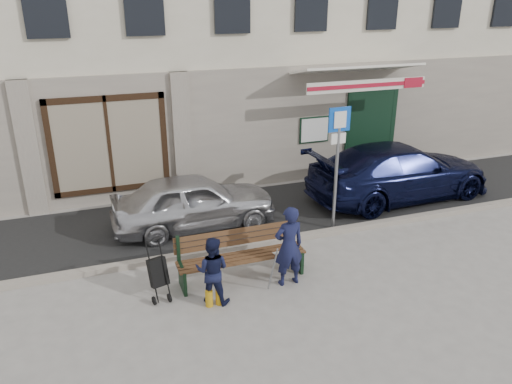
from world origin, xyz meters
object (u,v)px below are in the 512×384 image
bench (239,257)px  man (289,246)px  woman (212,270)px  stroller (158,273)px  car_silver (194,201)px  car_navy (399,171)px  parking_sign (338,149)px

bench → man: size_ratio=1.57×
woman → stroller: bearing=0.6°
car_silver → car_navy: (5.38, -0.03, 0.09)m
car_navy → bench: bearing=112.4°
parking_sign → man: parking_sign is taller
car_silver → parking_sign: parking_sign is taller
woman → stroller: size_ratio=1.15×
man → stroller: (-2.30, 0.33, -0.29)m
car_silver → woman: bearing=171.5°
car_navy → stroller: size_ratio=4.61×
car_navy → man: size_ratio=3.22×
car_navy → woman: size_ratio=4.03×
car_silver → woman: size_ratio=2.99×
car_silver → man: bearing=-161.3°
woman → bench: bearing=-111.7°
car_navy → man: (-4.31, -2.89, 0.05)m
man → stroller: 2.34m
man → car_navy: bearing=-148.9°
parking_sign → man: size_ratio=1.82×
woman → stroller: woman is taller
car_silver → bench: (0.28, -2.48, -0.17)m
parking_sign → bench: parking_sign is taller
man → woman: (-1.45, -0.11, -0.15)m
car_silver → car_navy: 5.38m
parking_sign → bench: (-2.65, -1.33, -1.42)m
bench → car_navy: bearing=25.6°
bench → stroller: (-1.50, -0.11, 0.02)m
bench → stroller: bearing=-175.7°
bench → woman: 0.87m
parking_sign → man: (-1.85, -1.77, -1.11)m
parking_sign → stroller: parking_sign is taller
car_navy → parking_sign: size_ratio=1.77×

